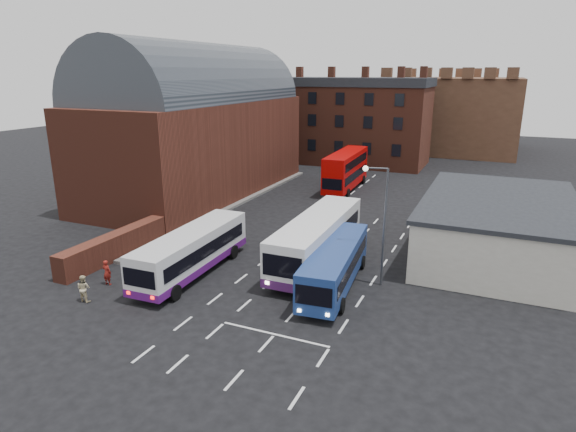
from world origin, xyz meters
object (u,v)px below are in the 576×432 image
at_px(bus_blue, 335,263).
at_px(bus_red_double, 346,170).
at_px(bus_white_outbound, 192,249).
at_px(pedestrian_red, 107,272).
at_px(bus_white_inbound, 317,237).
at_px(street_lamp, 381,215).
at_px(pedestrian_beige, 84,288).

height_order(bus_blue, bus_red_double, bus_red_double).
height_order(bus_white_outbound, pedestrian_red, bus_white_outbound).
xyz_separation_m(bus_white_inbound, bus_red_double, (-4.83, 22.13, 0.29)).
bearing_deg(bus_white_outbound, bus_blue, 8.68).
xyz_separation_m(bus_blue, street_lamp, (2.34, 1.49, 2.98)).
relative_size(bus_white_outbound, pedestrian_red, 6.57).
bearing_deg(bus_blue, bus_red_double, -79.66).
bearing_deg(pedestrian_beige, street_lamp, -150.38).
bearing_deg(pedestrian_beige, bus_blue, -150.58).
relative_size(bus_white_inbound, pedestrian_beige, 7.57).
bearing_deg(pedestrian_beige, bus_white_outbound, -121.81).
bearing_deg(bus_white_inbound, bus_white_outbound, 34.46).
bearing_deg(pedestrian_red, bus_blue, -159.97).
bearing_deg(pedestrian_red, bus_red_double, -103.39).
distance_m(bus_white_inbound, bus_red_double, 22.66).
distance_m(bus_red_double, pedestrian_beige, 33.68).
height_order(bus_red_double, street_lamp, street_lamp).
relative_size(bus_blue, bus_red_double, 0.94).
bearing_deg(bus_white_outbound, street_lamp, 13.56).
relative_size(bus_white_inbound, bus_blue, 1.22).
height_order(bus_white_inbound, street_lamp, street_lamp).
xyz_separation_m(bus_white_inbound, street_lamp, (4.74, -1.77, 2.60)).
xyz_separation_m(bus_white_outbound, street_lamp, (11.73, 3.24, 2.86)).
distance_m(bus_red_double, pedestrian_red, 31.47).
relative_size(bus_white_inbound, street_lamp, 1.63).
distance_m(bus_white_outbound, bus_blue, 9.55).
distance_m(bus_white_outbound, street_lamp, 12.50).
bearing_deg(bus_blue, bus_white_outbound, 5.01).
height_order(bus_white_outbound, bus_white_inbound, bus_white_inbound).
relative_size(bus_white_inbound, pedestrian_red, 7.54).
height_order(pedestrian_red, pedestrian_beige, pedestrian_red).
relative_size(pedestrian_red, pedestrian_beige, 1.00).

